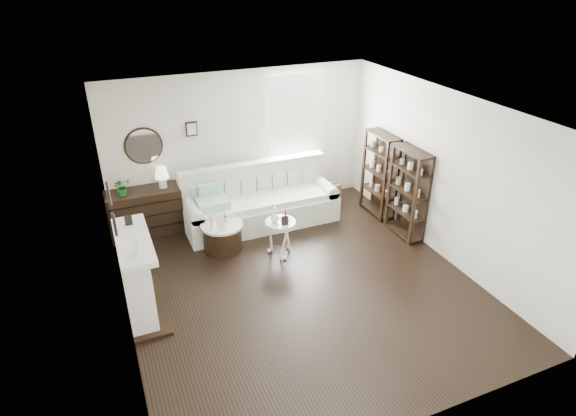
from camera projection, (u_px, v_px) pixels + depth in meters
name	position (u px, v px, depth m)	size (l,w,h in m)	color
room	(278.00, 127.00, 9.09)	(5.50, 5.50, 5.50)	black
fireplace	(137.00, 278.00, 6.56)	(0.50, 1.40, 1.84)	silver
shelf_unit_far	(380.00, 174.00, 9.06)	(0.30, 0.80, 1.60)	black
shelf_unit_near	(408.00, 193.00, 8.33)	(0.30, 0.80, 1.60)	black
sofa	(260.00, 204.00, 8.94)	(2.80, 0.97, 1.09)	beige
quilt	(213.00, 203.00, 8.38)	(0.55, 0.45, 0.14)	#238260
suitcase	(326.00, 196.00, 9.58)	(0.64, 0.21, 0.42)	brown
dresser	(145.00, 212.00, 8.53)	(1.26, 0.54, 0.84)	black
table_lamp	(162.00, 177.00, 8.37)	(0.24, 0.24, 0.39)	white
potted_plant	(122.00, 187.00, 8.11)	(0.28, 0.24, 0.31)	#195A1B
drum_table	(223.00, 236.00, 8.11)	(0.71, 0.71, 0.49)	black
pedestal_table	(281.00, 224.00, 7.84)	(0.51, 0.51, 0.62)	white
eiffel_drum	(225.00, 217.00, 8.03)	(0.10, 0.10, 0.18)	black
bottle_drum	(212.00, 220.00, 7.81)	(0.07, 0.07, 0.30)	silver
card_frame_drum	(221.00, 224.00, 7.79)	(0.15, 0.01, 0.20)	white
eiffel_ped	(285.00, 214.00, 7.84)	(0.11, 0.11, 0.19)	black
flask_ped	(275.00, 215.00, 7.75)	(0.14, 0.14, 0.26)	silver
card_frame_ped	(285.00, 221.00, 7.68)	(0.11, 0.01, 0.15)	black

